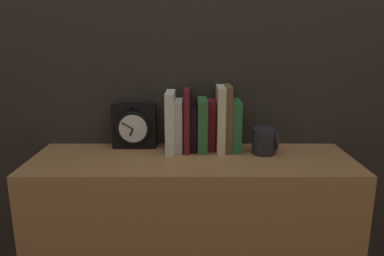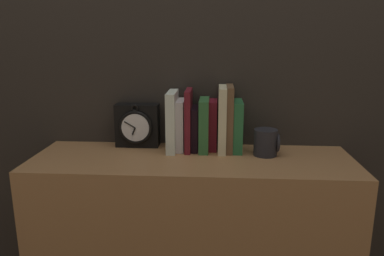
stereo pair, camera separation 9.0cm
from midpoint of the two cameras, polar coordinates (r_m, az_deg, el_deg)
name	(u,v)px [view 2 (the right image)]	position (r m, az deg, el deg)	size (l,w,h in m)	color
wall_back	(196,1)	(1.54, 2.31, 18.83)	(6.00, 0.05, 2.60)	#2D2823
bookshelf	(192,245)	(1.55, 1.74, -17.38)	(1.20, 0.38, 0.72)	#A87547
clock	(137,125)	(1.53, -6.68, 0.38)	(0.17, 0.08, 0.18)	black
book_slot0_white	(172,121)	(1.47, -1.26, 1.04)	(0.03, 0.16, 0.23)	white
book_slot1_white	(181,125)	(1.48, 0.03, 0.47)	(0.03, 0.13, 0.20)	white
book_slot2_maroon	(189,120)	(1.47, 1.23, 1.19)	(0.02, 0.15, 0.24)	maroon
book_slot3_black	(195,128)	(1.48, 2.22, -0.07)	(0.03, 0.13, 0.17)	black
book_slot4_green	(204,125)	(1.47, 3.60, 0.46)	(0.04, 0.15, 0.20)	#316936
book_slot5_maroon	(213,125)	(1.49, 4.92, 0.46)	(0.03, 0.11, 0.20)	maroon
book_slot6_cream	(222,119)	(1.46, 6.37, 1.33)	(0.03, 0.15, 0.25)	beige
book_slot7_brown	(229,119)	(1.47, 7.47, 1.41)	(0.03, 0.14, 0.26)	brown
book_slot8_green	(237,126)	(1.48, 8.66, 0.30)	(0.04, 0.14, 0.20)	#276A3A
mug	(266,142)	(1.45, 13.01, -2.17)	(0.10, 0.09, 0.10)	#232328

